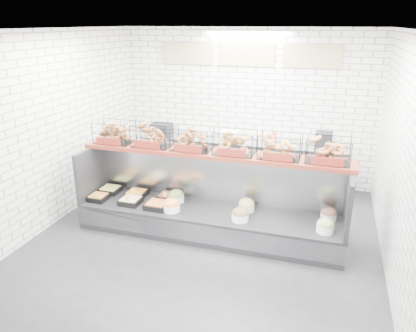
% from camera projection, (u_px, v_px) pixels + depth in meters
% --- Properties ---
extents(ground, '(5.50, 5.50, 0.00)m').
position_uv_depth(ground, '(203.00, 243.00, 6.00)').
color(ground, black).
rests_on(ground, ground).
extents(room_shell, '(5.02, 5.51, 3.01)m').
position_uv_depth(room_shell, '(215.00, 97.00, 5.85)').
color(room_shell, white).
rests_on(room_shell, ground).
extents(display_case, '(4.00, 0.90, 1.20)m').
position_uv_depth(display_case, '(209.00, 213.00, 6.20)').
color(display_case, black).
rests_on(display_case, ground).
extents(bagel_shelf, '(4.10, 0.50, 0.40)m').
position_uv_depth(bagel_shelf, '(213.00, 143.00, 6.00)').
color(bagel_shelf, '#541A12').
rests_on(bagel_shelf, display_case).
extents(prep_counter, '(4.00, 0.60, 1.20)m').
position_uv_depth(prep_counter, '(240.00, 162.00, 8.03)').
color(prep_counter, '#93969B').
rests_on(prep_counter, ground).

